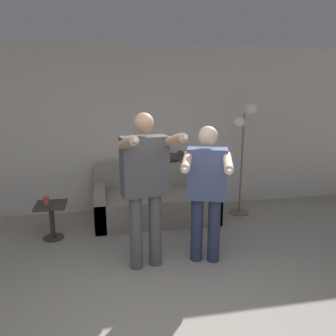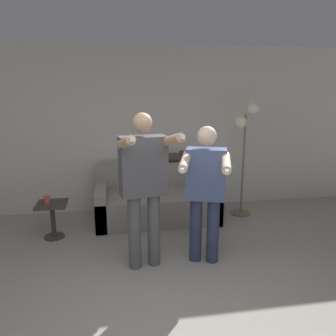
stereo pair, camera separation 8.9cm
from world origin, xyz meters
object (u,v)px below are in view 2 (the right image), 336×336
at_px(person_left, 144,180).
at_px(cat, 175,157).
at_px(floor_lamp, 245,132).
at_px(couch, 157,202).
at_px(side_table, 52,213).
at_px(person_right, 205,187).
at_px(cup, 47,200).

xyz_separation_m(person_left, cat, (0.65, 1.68, -0.11)).
height_order(cat, floor_lamp, floor_lamp).
height_order(couch, side_table, couch).
relative_size(floor_lamp, side_table, 3.62).
bearing_deg(side_table, cat, 22.52).
bearing_deg(person_right, person_left, -162.41).
bearing_deg(floor_lamp, person_right, -126.44).
distance_m(person_right, floor_lamp, 1.73).
height_order(person_right, cat, person_right).
height_order(person_left, cat, person_left).
bearing_deg(couch, cat, 43.82).
xyz_separation_m(side_table, cup, (-0.05, -0.02, 0.20)).
distance_m(person_left, cat, 1.80).
bearing_deg(couch, cup, -163.72).
bearing_deg(person_left, couch, 67.11).
height_order(cat, side_table, cat).
distance_m(couch, person_left, 1.58).
bearing_deg(side_table, couch, 16.11).
xyz_separation_m(couch, person_right, (0.36, -1.36, 0.64)).
xyz_separation_m(couch, cup, (-1.50, -0.44, 0.27)).
distance_m(person_left, side_table, 1.62).
relative_size(side_table, cup, 4.34).
bearing_deg(person_right, cup, 171.56).
relative_size(floor_lamp, cup, 15.70).
bearing_deg(person_left, person_right, -10.17).
bearing_deg(cat, side_table, -157.48).
xyz_separation_m(person_left, person_right, (0.68, -0.00, -0.11)).
bearing_deg(side_table, person_right, -27.36).
bearing_deg(side_table, person_left, -39.42).
relative_size(couch, person_left, 1.06).
height_order(cat, cup, cat).
height_order(floor_lamp, cup, floor_lamp).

